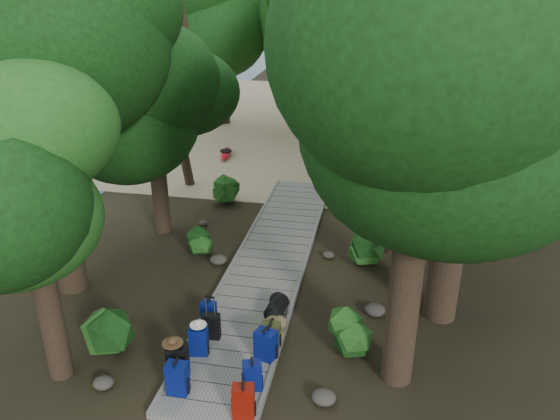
% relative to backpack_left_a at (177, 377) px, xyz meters
% --- Properties ---
extents(ground, '(120.00, 120.00, 0.00)m').
position_rel_backpack_left_a_xyz_m(ground, '(0.63, 4.36, -0.48)').
color(ground, '#2D2616').
rests_on(ground, ground).
extents(sand_beach, '(40.00, 22.00, 0.02)m').
position_rel_backpack_left_a_xyz_m(sand_beach, '(0.63, 20.36, -0.47)').
color(sand_beach, tan).
rests_on(sand_beach, ground).
extents(distant_hill, '(32.00, 16.00, 12.00)m').
position_rel_backpack_left_a_xyz_m(distant_hill, '(-39.37, 52.36, -0.48)').
color(distant_hill, black).
rests_on(distant_hill, ground).
extents(boardwalk, '(2.00, 12.00, 0.12)m').
position_rel_backpack_left_a_xyz_m(boardwalk, '(0.63, 5.36, -0.42)').
color(boardwalk, gray).
rests_on(boardwalk, ground).
extents(backpack_left_a, '(0.39, 0.28, 0.73)m').
position_rel_backpack_left_a_xyz_m(backpack_left_a, '(0.00, 0.00, 0.00)').
color(backpack_left_a, navy).
rests_on(backpack_left_a, boardwalk).
extents(backpack_left_b, '(0.46, 0.37, 0.76)m').
position_rel_backpack_left_a_xyz_m(backpack_left_b, '(-0.17, 0.47, 0.01)').
color(backpack_left_b, black).
rests_on(backpack_left_b, boardwalk).
extents(backpack_left_c, '(0.41, 0.32, 0.69)m').
position_rel_backpack_left_a_xyz_m(backpack_left_c, '(0.02, 1.17, -0.02)').
color(backpack_left_c, navy).
rests_on(backpack_left_c, boardwalk).
extents(backpack_left_d, '(0.35, 0.28, 0.49)m').
position_rel_backpack_left_a_xyz_m(backpack_left_d, '(-0.16, 2.35, -0.12)').
color(backpack_left_d, navy).
rests_on(backpack_left_d, boardwalk).
extents(backpack_right_a, '(0.43, 0.35, 0.70)m').
position_rel_backpack_left_a_xyz_m(backpack_right_a, '(1.34, -0.32, -0.02)').
color(backpack_right_a, maroon).
rests_on(backpack_right_a, boardwalk).
extents(backpack_right_b, '(0.42, 0.34, 0.65)m').
position_rel_backpack_left_a_xyz_m(backpack_right_b, '(1.34, 0.38, -0.04)').
color(backpack_right_b, navy).
rests_on(backpack_right_b, boardwalk).
extents(backpack_right_c, '(0.49, 0.42, 0.72)m').
position_rel_backpack_left_a_xyz_m(backpack_right_c, '(1.40, 1.29, -0.01)').
color(backpack_right_c, navy).
rests_on(backpack_right_c, boardwalk).
extents(backpack_right_d, '(0.40, 0.29, 0.59)m').
position_rel_backpack_left_a_xyz_m(backpack_right_d, '(1.41, 1.70, -0.07)').
color(backpack_right_d, '#38421B').
rests_on(backpack_right_d, boardwalk).
extents(duffel_right_khaki, '(0.50, 0.61, 0.35)m').
position_rel_backpack_left_a_xyz_m(duffel_right_khaki, '(1.41, 2.02, -0.19)').
color(duffel_right_khaki, brown).
rests_on(duffel_right_khaki, boardwalk).
extents(duffel_right_black, '(0.48, 0.69, 0.41)m').
position_rel_backpack_left_a_xyz_m(duffel_right_black, '(1.32, 2.79, -0.16)').
color(duffel_right_black, black).
rests_on(duffel_right_black, boardwalk).
extents(suitcase_on_boardwalk, '(0.39, 0.23, 0.58)m').
position_rel_backpack_left_a_xyz_m(suitcase_on_boardwalk, '(0.11, 1.72, -0.08)').
color(suitcase_on_boardwalk, black).
rests_on(suitcase_on_boardwalk, boardwalk).
extents(lone_suitcase_on_sand, '(0.42, 0.24, 0.66)m').
position_rel_backpack_left_a_xyz_m(lone_suitcase_on_sand, '(0.91, 12.43, -0.13)').
color(lone_suitcase_on_sand, black).
rests_on(lone_suitcase_on_sand, sand_beach).
extents(hat_brown, '(0.41, 0.41, 0.12)m').
position_rel_backpack_left_a_xyz_m(hat_brown, '(-0.23, 0.44, 0.45)').
color(hat_brown, '#51351E').
rests_on(hat_brown, backpack_left_b).
extents(hat_white, '(0.35, 0.35, 0.12)m').
position_rel_backpack_left_a_xyz_m(hat_white, '(0.03, 1.18, 0.39)').
color(hat_white, silver).
rests_on(hat_white, backpack_left_c).
extents(kayak, '(1.33, 3.68, 0.36)m').
position_rel_backpack_left_a_xyz_m(kayak, '(-3.18, 14.09, -0.28)').
color(kayak, red).
rests_on(kayak, sand_beach).
extents(sun_lounger, '(0.67, 1.94, 0.62)m').
position_rel_backpack_left_a_xyz_m(sun_lounger, '(3.58, 14.07, -0.15)').
color(sun_lounger, silver).
rests_on(sun_lounger, sand_beach).
extents(tree_right_a, '(5.11, 5.11, 8.52)m').
position_rel_backpack_left_a_xyz_m(tree_right_a, '(4.01, 1.34, 3.78)').
color(tree_right_a, black).
rests_on(tree_right_a, ground).
extents(tree_right_b, '(5.84, 5.84, 10.44)m').
position_rel_backpack_left_a_xyz_m(tree_right_b, '(4.99, 3.69, 4.73)').
color(tree_right_b, black).
rests_on(tree_right_b, ground).
extents(tree_right_c, '(5.19, 5.19, 8.98)m').
position_rel_backpack_left_a_xyz_m(tree_right_c, '(3.95, 6.80, 4.01)').
color(tree_right_c, black).
rests_on(tree_right_c, ground).
extents(tree_right_d, '(6.38, 6.38, 11.70)m').
position_rel_backpack_left_a_xyz_m(tree_right_d, '(6.62, 8.51, 5.37)').
color(tree_right_d, black).
rests_on(tree_right_d, ground).
extents(tree_right_e, '(4.54, 4.54, 8.17)m').
position_rel_backpack_left_a_xyz_m(tree_right_e, '(5.20, 10.95, 3.60)').
color(tree_right_e, black).
rests_on(tree_right_e, ground).
extents(tree_right_f, '(6.13, 6.13, 10.95)m').
position_rel_backpack_left_a_xyz_m(tree_right_f, '(6.81, 14.14, 4.99)').
color(tree_right_f, black).
rests_on(tree_right_f, ground).
extents(tree_left_a, '(3.87, 3.87, 6.44)m').
position_rel_backpack_left_a_xyz_m(tree_left_a, '(-2.52, 0.18, 2.74)').
color(tree_left_a, black).
rests_on(tree_left_a, ground).
extents(tree_left_b, '(5.59, 5.59, 10.07)m').
position_rel_backpack_left_a_xyz_m(tree_left_b, '(-4.01, 3.18, 4.55)').
color(tree_left_b, black).
rests_on(tree_left_b, ground).
extents(tree_left_c, '(4.03, 4.03, 7.00)m').
position_rel_backpack_left_a_xyz_m(tree_left_c, '(-3.04, 6.72, 3.02)').
color(tree_left_c, black).
rests_on(tree_left_c, ground).
extents(tree_back_a, '(5.76, 5.76, 9.96)m').
position_rel_backpack_left_a_xyz_m(tree_back_a, '(-0.66, 19.76, 4.50)').
color(tree_back_a, black).
rests_on(tree_back_a, ground).
extents(tree_back_b, '(6.31, 6.31, 11.27)m').
position_rel_backpack_left_a_xyz_m(tree_back_b, '(2.67, 21.06, 5.15)').
color(tree_back_b, black).
rests_on(tree_back_b, ground).
extents(tree_back_c, '(5.21, 5.21, 9.39)m').
position_rel_backpack_left_a_xyz_m(tree_back_c, '(5.96, 19.50, 4.21)').
color(tree_back_c, black).
rests_on(tree_back_c, ground).
extents(tree_back_d, '(5.40, 5.40, 8.99)m').
position_rel_backpack_left_a_xyz_m(tree_back_d, '(-4.86, 19.53, 4.01)').
color(tree_back_d, black).
rests_on(tree_back_d, ground).
extents(palm_right_a, '(4.80, 4.80, 8.18)m').
position_rel_backpack_left_a_xyz_m(palm_right_a, '(3.59, 10.96, 3.60)').
color(palm_right_a, '#10380F').
rests_on(palm_right_a, ground).
extents(palm_right_b, '(4.08, 4.08, 7.88)m').
position_rel_backpack_left_a_xyz_m(palm_right_b, '(5.18, 15.45, 3.46)').
color(palm_right_b, '#10380F').
rests_on(palm_right_b, ground).
extents(palm_right_c, '(4.88, 4.88, 7.76)m').
position_rel_backpack_left_a_xyz_m(palm_right_c, '(3.27, 16.80, 3.40)').
color(palm_right_c, '#10380F').
rests_on(palm_right_c, ground).
extents(palm_left_a, '(4.79, 4.79, 7.61)m').
position_rel_backpack_left_a_xyz_m(palm_left_a, '(-3.85, 10.57, 3.32)').
color(palm_left_a, '#10380F').
rests_on(palm_left_a, ground).
extents(rock_left_a, '(0.41, 0.36, 0.22)m').
position_rel_backpack_left_a_xyz_m(rock_left_a, '(-1.52, -0.03, -0.37)').
color(rock_left_a, '#4C473F').
rests_on(rock_left_a, ground).
extents(rock_left_b, '(0.34, 0.30, 0.18)m').
position_rel_backpack_left_a_xyz_m(rock_left_b, '(-2.14, 2.03, -0.39)').
color(rock_left_b, '#4C473F').
rests_on(rock_left_b, ground).
extents(rock_left_c, '(0.47, 0.42, 0.26)m').
position_rel_backpack_left_a_xyz_m(rock_left_c, '(-0.76, 5.04, -0.36)').
color(rock_left_c, '#4C473F').
rests_on(rock_left_c, ground).
extents(rock_left_d, '(0.28, 0.25, 0.15)m').
position_rel_backpack_left_a_xyz_m(rock_left_d, '(-1.95, 7.31, -0.41)').
color(rock_left_d, '#4C473F').
rests_on(rock_left_d, ground).
extents(rock_right_a, '(0.46, 0.41, 0.25)m').
position_rel_backpack_left_a_xyz_m(rock_right_a, '(2.69, 0.38, -0.36)').
color(rock_right_a, '#4C473F').
rests_on(rock_right_a, ground).
extents(rock_right_b, '(0.48, 0.43, 0.27)m').
position_rel_backpack_left_a_xyz_m(rock_right_b, '(3.52, 3.42, -0.35)').
color(rock_right_b, '#4C473F').
rests_on(rock_right_b, ground).
extents(rock_right_c, '(0.33, 0.30, 0.18)m').
position_rel_backpack_left_a_xyz_m(rock_right_c, '(2.15, 5.96, -0.39)').
color(rock_right_c, '#4C473F').
rests_on(rock_right_c, ground).
extents(rock_right_d, '(0.60, 0.54, 0.33)m').
position_rel_backpack_left_a_xyz_m(rock_right_d, '(3.72, 8.07, -0.32)').
color(rock_right_d, '#4C473F').
rests_on(rock_right_d, ground).
extents(shrub_left_a, '(1.25, 1.25, 1.13)m').
position_rel_backpack_left_a_xyz_m(shrub_left_a, '(-1.72, 0.89, 0.08)').
color(shrub_left_a, '#18501A').
rests_on(shrub_left_a, ground).
extents(shrub_left_b, '(0.83, 0.83, 0.75)m').
position_rel_backpack_left_a_xyz_m(shrub_left_b, '(-1.46, 5.43, -0.11)').
color(shrub_left_b, '#18501A').
rests_on(shrub_left_b, ground).
extents(shrub_left_c, '(1.14, 1.14, 1.03)m').
position_rel_backpack_left_a_xyz_m(shrub_left_c, '(-1.90, 9.13, 0.03)').
color(shrub_left_c, '#18501A').
rests_on(shrub_left_c, ground).
extents(shrub_right_a, '(1.06, 1.06, 0.96)m').
position_rel_backpack_left_a_xyz_m(shrub_right_a, '(3.01, 1.96, -0.01)').
color(shrub_right_a, '#18501A').
rests_on(shrub_right_a, ground).
extents(shrub_right_b, '(1.23, 1.23, 1.10)m').
position_rel_backpack_left_a_xyz_m(shrub_right_b, '(3.08, 5.86, 0.07)').
color(shrub_right_b, '#18501A').
rests_on(shrub_right_b, ground).
extents(shrub_right_c, '(0.91, 0.91, 0.82)m').
position_rel_backpack_left_a_xyz_m(shrub_right_c, '(2.97, 9.67, -0.08)').
color(shrub_right_c, '#18501A').
rests_on(shrub_right_c, ground).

